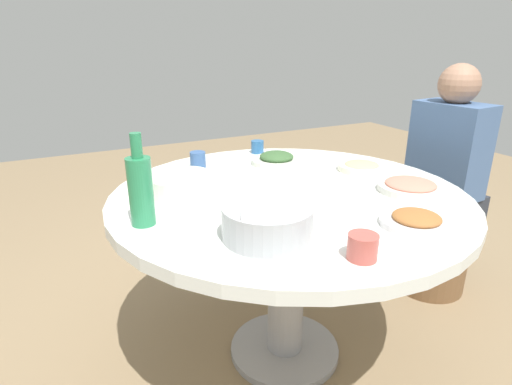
{
  "coord_description": "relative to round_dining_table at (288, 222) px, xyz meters",
  "views": [
    {
      "loc": [
        -1.26,
        0.78,
        1.28
      ],
      "look_at": [
        -0.03,
        0.15,
        0.78
      ],
      "focal_mm": 29.43,
      "sensor_mm": 36.0,
      "label": 1
    }
  ],
  "objects": [
    {
      "name": "round_dining_table",
      "position": [
        0.0,
        0.0,
        0.0
      ],
      "size": [
        1.33,
        1.33,
        0.74
      ],
      "color": "#99999E",
      "rests_on": "ground"
    },
    {
      "name": "green_bottle",
      "position": [
        -0.05,
        0.55,
        0.24
      ],
      "size": [
        0.07,
        0.07,
        0.29
      ],
      "color": "#2B8855",
      "rests_on": "round_dining_table"
    },
    {
      "name": "dish_shrimp",
      "position": [
        -0.2,
        -0.41,
        0.14
      ],
      "size": [
        0.24,
        0.24,
        0.05
      ],
      "color": "silver",
      "rests_on": "round_dining_table"
    },
    {
      "name": "tea_cup_side",
      "position": [
        0.46,
        0.2,
        0.16
      ],
      "size": [
        0.07,
        0.07,
        0.07
      ],
      "primitive_type": "cylinder",
      "color": "#385C93",
      "rests_on": "round_dining_table"
    },
    {
      "name": "soup_bowl",
      "position": [
        0.18,
        0.36,
        0.16
      ],
      "size": [
        0.25,
        0.27,
        0.07
      ],
      "color": "white",
      "rests_on": "round_dining_table"
    },
    {
      "name": "dish_stirfry",
      "position": [
        -0.44,
        -0.19,
        0.14
      ],
      "size": [
        0.22,
        0.22,
        0.04
      ],
      "color": "white",
      "rests_on": "round_dining_table"
    },
    {
      "name": "stool_for_diner_left",
      "position": [
        0.09,
        -0.97,
        -0.41
      ],
      "size": [
        0.36,
        0.36,
        0.42
      ],
      "primitive_type": "cylinder",
      "color": "brown",
      "rests_on": "ground"
    },
    {
      "name": "diner_left",
      "position": [
        0.09,
        -0.97,
        0.12
      ],
      "size": [
        0.36,
        0.37,
        0.76
      ],
      "color": "#2D333D",
      "rests_on": "stool_for_diner_left"
    },
    {
      "name": "dish_greens",
      "position": [
        0.35,
        -0.15,
        0.15
      ],
      "size": [
        0.23,
        0.23,
        0.06
      ],
      "color": "silver",
      "rests_on": "round_dining_table"
    },
    {
      "name": "rice_bowl",
      "position": [
        -0.3,
        0.26,
        0.18
      ],
      "size": [
        0.26,
        0.26,
        0.11
      ],
      "color": "#B2B5BA",
      "rests_on": "round_dining_table"
    },
    {
      "name": "tea_cup_far",
      "position": [
        0.56,
        -0.16,
        0.16
      ],
      "size": [
        0.06,
        0.06,
        0.06
      ],
      "primitive_type": "cylinder",
      "color": "#2A5F98",
      "rests_on": "round_dining_table"
    },
    {
      "name": "tea_cup_near",
      "position": [
        -0.52,
        0.1,
        0.16
      ],
      "size": [
        0.08,
        0.08,
        0.07
      ],
      "primitive_type": "cylinder",
      "color": "#BE554B",
      "rests_on": "round_dining_table"
    },
    {
      "name": "ground",
      "position": [
        0.0,
        0.0,
        -0.62
      ],
      "size": [
        8.0,
        8.0,
        0.0
      ],
      "primitive_type": "plane",
      "color": "#8C7454"
    },
    {
      "name": "dish_noodles",
      "position": [
        0.09,
        -0.43,
        0.14
      ],
      "size": [
        0.21,
        0.21,
        0.04
      ],
      "color": "silver",
      "rests_on": "round_dining_table"
    }
  ]
}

